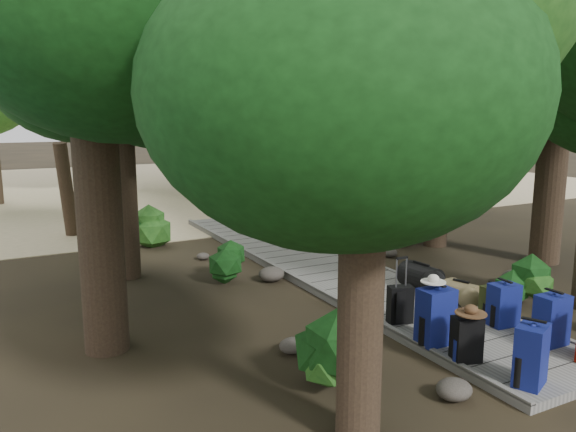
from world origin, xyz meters
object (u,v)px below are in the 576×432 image
backpack_right_c (504,302)px  duffel_right_black (421,277)px  suitcase_on_boardwalk (400,304)px  backpack_left_b (467,337)px  backpack_right_d (495,301)px  sun_lounger (288,191)px  backpack_left_c (436,313)px  backpack_left_a (531,352)px  lone_suitcase_on_sand (214,204)px  kayak (99,205)px  backpack_right_b (552,317)px  duffel_right_khaki (460,293)px

backpack_right_c → duffel_right_black: size_ratio=0.96×
suitcase_on_boardwalk → backpack_left_b: bearing=-78.1°
backpack_right_d → sun_lounger: (3.05, 12.63, -0.06)m
backpack_left_b → duffel_right_black: bearing=76.5°
backpack_left_c → backpack_right_c: 1.37m
backpack_left_a → sun_lounger: bearing=48.5°
backpack_right_c → lone_suitcase_on_sand: backpack_right_c is taller
duffel_right_black → suitcase_on_boardwalk: (-1.36, -1.10, 0.05)m
backpack_right_d → backpack_left_c: bearing=-169.3°
backpack_left_b → sun_lounger: backpack_left_b is taller
suitcase_on_boardwalk → sun_lounger: bearing=85.9°
kayak → backpack_left_b: bearing=-100.3°
backpack_left_b → backpack_right_c: backpack_right_c is taller
backpack_right_c → backpack_right_d: size_ratio=1.20×
backpack_left_c → backpack_right_c: bearing=2.2°
backpack_left_c → sun_lounger: (4.49, 12.90, -0.20)m
backpack_left_b → duffel_right_black: (1.46, 2.56, -0.09)m
backpack_left_c → sun_lounger: backpack_left_c is taller
backpack_left_b → suitcase_on_boardwalk: size_ratio=1.14×
backpack_right_b → kayak: backpack_right_b is taller
backpack_right_b → kayak: size_ratio=0.27×
backpack_left_b → lone_suitcase_on_sand: size_ratio=1.01×
backpack_right_d → backpack_left_b: bearing=-149.1°
backpack_right_c → sun_lounger: 13.23m
backpack_left_a → duffel_right_black: size_ratio=1.09×
backpack_right_d → duffel_right_khaki: size_ratio=1.05×
backpack_left_a → kayak: backpack_left_a is taller
backpack_right_c → kayak: bearing=109.9°
backpack_left_a → backpack_right_d: size_ratio=1.37×
backpack_left_c → backpack_left_a: bearing=-83.2°
duffel_right_black → kayak: size_ratio=0.26×
backpack_left_c → duffel_right_khaki: 1.84m
lone_suitcase_on_sand → backpack_left_b: bearing=-92.5°
backpack_right_b → lone_suitcase_on_sand: size_ratio=1.20×
backpack_left_c → suitcase_on_boardwalk: (0.08, 0.85, -0.15)m
lone_suitcase_on_sand → kayak: size_ratio=0.23×
duffel_right_khaki → lone_suitcase_on_sand: lone_suitcase_on_sand is taller
duffel_right_khaki → kayak: size_ratio=0.20×
backpack_left_a → suitcase_on_boardwalk: (-0.08, 2.28, -0.12)m
backpack_right_c → duffel_right_black: (0.06, 1.91, -0.12)m
backpack_right_c → kayak: backpack_right_c is taller
backpack_right_c → duffel_right_khaki: 1.02m
lone_suitcase_on_sand → backpack_right_d: bearing=-85.4°
backpack_right_d → duffel_right_khaki: backpack_right_d is taller
duffel_right_khaki → duffel_right_black: size_ratio=0.76×
kayak → backpack_left_a: bearing=-100.1°
backpack_right_c → kayak: size_ratio=0.25×
backpack_left_b → backpack_right_b: (1.42, -0.16, 0.06)m
backpack_right_b → duffel_right_black: bearing=89.7°
backpack_left_a → lone_suitcase_on_sand: backpack_left_a is taller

